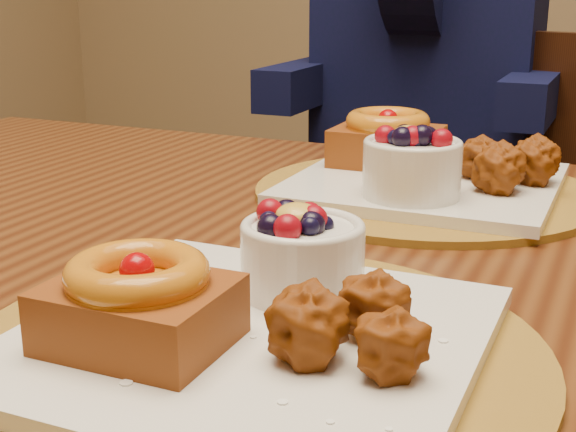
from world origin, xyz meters
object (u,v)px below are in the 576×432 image
object	(u,v)px
dining_table	(360,335)
diner	(429,17)
place_setting_near	(251,321)
place_setting_far	(421,171)
chair_far	(479,252)

from	to	relation	value
dining_table	diner	world-z (taller)	diner
place_setting_near	place_setting_far	bearing A→B (deg)	90.16
place_setting_near	chair_far	world-z (taller)	chair_far
diner	place_setting_near	bearing A→B (deg)	-96.63
place_setting_near	place_setting_far	world-z (taller)	place_setting_far
place_setting_far	diner	bearing A→B (deg)	103.92
dining_table	diner	bearing A→B (deg)	101.12
place_setting_far	diner	world-z (taller)	diner
dining_table	chair_far	xyz separation A→B (m)	(-0.03, 0.81, -0.18)
place_setting_far	dining_table	bearing A→B (deg)	-89.01
dining_table	chair_far	world-z (taller)	chair_far
dining_table	place_setting_near	world-z (taller)	place_setting_near
dining_table	place_setting_far	world-z (taller)	place_setting_far
place_setting_near	diner	bearing A→B (deg)	99.00
place_setting_near	diner	world-z (taller)	diner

